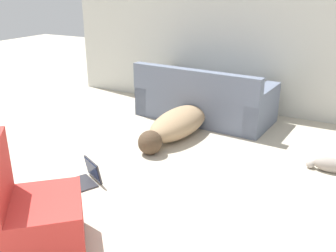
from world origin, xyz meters
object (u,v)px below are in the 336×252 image
object	(u,v)px
couch	(204,101)
laptop_open	(88,175)
cat	(328,165)
dog	(177,124)
side_chair	(33,218)

from	to	relation	value
couch	laptop_open	bearing A→B (deg)	87.25
couch	cat	size ratio (longest dim) A/B	3.96
dog	cat	size ratio (longest dim) A/B	3.49
couch	laptop_open	world-z (taller)	couch
couch	cat	world-z (taller)	couch
dog	side_chair	distance (m)	2.49
dog	laptop_open	distance (m)	1.49
cat	laptop_open	size ratio (longest dim) A/B	1.28
couch	dog	bearing A→B (deg)	91.73
cat	side_chair	bearing A→B (deg)	52.17
couch	laptop_open	distance (m)	2.31
couch	side_chair	distance (m)	3.29
dog	cat	distance (m)	1.85
side_chair	cat	bearing A→B (deg)	-78.46
dog	side_chair	bearing A→B (deg)	5.76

